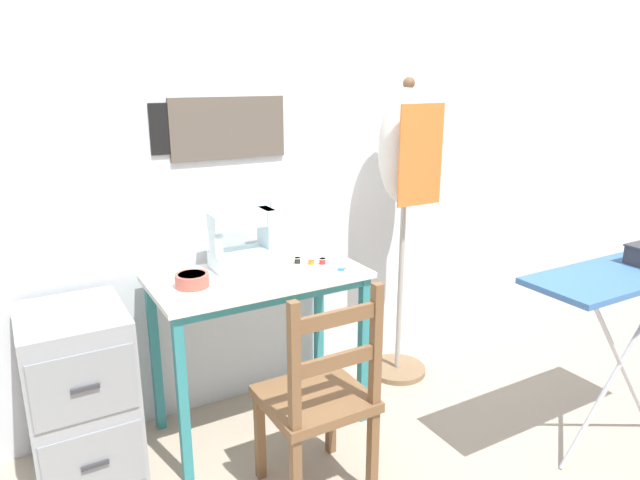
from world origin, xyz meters
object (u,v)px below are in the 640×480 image
object	(u,v)px
fabric_bowl	(192,280)
filing_cabinet	(81,397)
sewing_machine	(251,240)
dress_form	(406,165)
ironing_board	(634,279)
thread_spool_mid_table	(311,261)
wooden_chair	(319,399)
thread_spool_near_machine	(297,261)
scissors	(345,269)
thread_spool_far_edge	(322,261)

from	to	relation	value
fabric_bowl	filing_cabinet	distance (m)	0.64
sewing_machine	dress_form	distance (m)	0.89
fabric_bowl	ironing_board	size ratio (longest dim) A/B	0.14
thread_spool_mid_table	wooden_chair	bearing A→B (deg)	-116.30
thread_spool_near_machine	scissors	bearing A→B (deg)	-49.18
sewing_machine	ironing_board	bearing A→B (deg)	-40.24
fabric_bowl	dress_form	distance (m)	1.24
thread_spool_near_machine	ironing_board	xyz separation A→B (m)	(1.07, -0.98, 0.02)
fabric_bowl	thread_spool_mid_table	distance (m)	0.57
thread_spool_near_machine	thread_spool_mid_table	xyz separation A→B (m)	(0.05, -0.04, 0.00)
filing_cabinet	wooden_chair	bearing A→B (deg)	-35.22
thread_spool_far_edge	ironing_board	distance (m)	1.33
sewing_machine	thread_spool_far_edge	xyz separation A→B (m)	(0.29, -0.16, -0.11)
fabric_bowl	ironing_board	bearing A→B (deg)	-30.38
wooden_chair	filing_cabinet	bearing A→B (deg)	144.78
fabric_bowl	thread_spool_mid_table	bearing A→B (deg)	0.34
fabric_bowl	thread_spool_mid_table	world-z (taller)	fabric_bowl
fabric_bowl	dress_form	bearing A→B (deg)	4.06
sewing_machine	ironing_board	distance (m)	1.66
dress_form	wooden_chair	bearing A→B (deg)	-144.59
thread_spool_far_edge	thread_spool_mid_table	bearing A→B (deg)	152.54
fabric_bowl	ironing_board	distance (m)	1.85
sewing_machine	thread_spool_mid_table	bearing A→B (deg)	-28.31
thread_spool_near_machine	fabric_bowl	bearing A→B (deg)	-174.86
sewing_machine	thread_spool_mid_table	world-z (taller)	sewing_machine
thread_spool_mid_table	wooden_chair	distance (m)	0.70
ironing_board	filing_cabinet	bearing A→B (deg)	155.11
thread_spool_far_edge	wooden_chair	distance (m)	0.70
filing_cabinet	ironing_board	bearing A→B (deg)	-24.89
filing_cabinet	sewing_machine	bearing A→B (deg)	7.58
wooden_chair	dress_form	world-z (taller)	dress_form
wooden_chair	filing_cabinet	distance (m)	0.97
scissors	thread_spool_mid_table	world-z (taller)	thread_spool_mid_table
fabric_bowl	filing_cabinet	xyz separation A→B (m)	(-0.48, 0.03, -0.43)
ironing_board	thread_spool_far_edge	bearing A→B (deg)	136.79
scissors	filing_cabinet	distance (m)	1.24
thread_spool_mid_table	wooden_chair	xyz separation A→B (m)	(-0.26, -0.53, -0.36)
thread_spool_mid_table	wooden_chair	size ratio (longest dim) A/B	0.04
scissors	thread_spool_near_machine	bearing A→B (deg)	130.82
scissors	filing_cabinet	xyz separation A→B (m)	(-1.16, 0.16, -0.40)
filing_cabinet	thread_spool_mid_table	bearing A→B (deg)	-1.33
dress_form	ironing_board	size ratio (longest dim) A/B	1.53
thread_spool_near_machine	dress_form	bearing A→B (deg)	3.18
sewing_machine	thread_spool_near_machine	size ratio (longest dim) A/B	9.91
filing_cabinet	ironing_board	xyz separation A→B (m)	(2.07, -0.96, 0.44)
fabric_bowl	thread_spool_far_edge	size ratio (longest dim) A/B	3.78
sewing_machine	thread_spool_mid_table	distance (m)	0.30
fabric_bowl	scissors	xyz separation A→B (m)	(0.68, -0.13, -0.03)
thread_spool_mid_table	dress_form	size ratio (longest dim) A/B	0.02
scissors	dress_form	size ratio (longest dim) A/B	0.08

